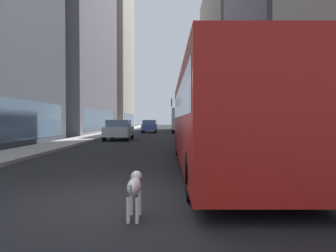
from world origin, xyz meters
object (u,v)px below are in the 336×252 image
at_px(car_blue_hatchback, 151,126).
at_px(car_red_coupe, 195,132).
at_px(transit_bus, 218,115).
at_px(car_black_suv, 179,125).
at_px(box_truck, 182,120).
at_px(car_white_van, 120,130).
at_px(dalmatian_dog, 136,187).

relative_size(car_blue_hatchback, car_red_coupe, 0.99).
distance_m(transit_bus, car_black_suv, 39.14).
bearing_deg(box_truck, car_white_van, -111.89).
height_order(car_white_van, dalmatian_dog, car_white_van).
bearing_deg(transit_bus, dalmatian_dog, -112.85).
relative_size(car_white_van, car_black_suv, 0.91).
bearing_deg(transit_bus, car_red_coupe, 90.00).
bearing_deg(transit_bus, car_white_van, 111.78).
xyz_separation_m(box_truck, dalmatian_dog, (-2.19, -33.15, -1.15)).
bearing_deg(car_red_coupe, box_truck, 90.00).
xyz_separation_m(car_blue_hatchback, car_black_suv, (4.00, 10.96, 0.00)).
bearing_deg(car_red_coupe, car_black_suv, 90.00).
bearing_deg(dalmatian_dog, car_black_suv, 87.17).
xyz_separation_m(car_red_coupe, dalmatian_dog, (-2.19, -14.23, -0.31)).
height_order(car_white_van, car_red_coupe, same).
bearing_deg(car_black_suv, box_truck, -90.00).
distance_m(car_white_van, box_truck, 15.04).
bearing_deg(car_black_suv, car_blue_hatchback, -110.04).
height_order(transit_bus, dalmatian_dog, transit_bus).
xyz_separation_m(car_black_suv, car_red_coupe, (-0.00, -30.10, -0.00)).
relative_size(car_blue_hatchback, car_black_suv, 0.89).
xyz_separation_m(transit_bus, car_black_suv, (0.00, 39.13, -0.95)).
relative_size(transit_bus, box_truck, 1.54).
distance_m(car_blue_hatchback, dalmatian_dog, 33.41).
height_order(transit_bus, car_red_coupe, transit_bus).
xyz_separation_m(car_blue_hatchback, dalmatian_dog, (1.81, -33.36, -0.31)).
relative_size(transit_bus, car_white_van, 2.77).
bearing_deg(car_blue_hatchback, transit_bus, -81.92).
relative_size(transit_bus, car_blue_hatchback, 2.82).
distance_m(car_blue_hatchback, car_red_coupe, 19.55).
xyz_separation_m(car_white_van, car_blue_hatchback, (1.60, 14.15, -0.00)).
bearing_deg(car_blue_hatchback, box_truck, -2.99).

